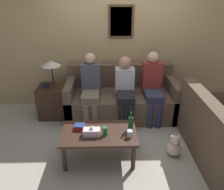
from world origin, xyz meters
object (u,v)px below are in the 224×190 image
at_px(person_left, 91,86).
at_px(person_right, 153,85).
at_px(couch_main, 121,99).
at_px(teddy_bear, 174,146).
at_px(person_middle, 125,87).
at_px(coffee_table, 99,136).
at_px(wine_bottle, 131,123).
at_px(drinking_glass, 130,134).
at_px(couch_side, 224,137).

xyz_separation_m(person_left, person_right, (1.12, 0.00, 0.01)).
xyz_separation_m(couch_main, teddy_bear, (0.70, -1.25, -0.17)).
bearing_deg(couch_main, teddy_bear, -60.76).
height_order(person_left, person_middle, person_left).
height_order(person_left, person_right, person_right).
distance_m(coffee_table, wine_bottle, 0.48).
relative_size(drinking_glass, person_middle, 0.08).
relative_size(wine_bottle, drinking_glass, 2.91).
bearing_deg(wine_bottle, coffee_table, -172.89).
distance_m(wine_bottle, person_left, 1.23).
distance_m(couch_side, drinking_glass, 1.39).
xyz_separation_m(couch_side, wine_bottle, (-1.34, 0.05, 0.23)).
bearing_deg(wine_bottle, person_middle, 90.04).
xyz_separation_m(drinking_glass, person_left, (-0.59, 1.23, 0.18)).
relative_size(coffee_table, wine_bottle, 3.71).
relative_size(person_middle, teddy_bear, 3.47).
xyz_separation_m(couch_side, teddy_bear, (-0.69, 0.03, -0.18)).
xyz_separation_m(couch_main, person_left, (-0.57, -0.17, 0.35)).
bearing_deg(person_middle, coffee_table, -112.72).
xyz_separation_m(drinking_glass, person_right, (0.53, 1.23, 0.19)).
relative_size(couch_main, person_left, 1.65).
distance_m(wine_bottle, person_middle, 1.01).
height_order(couch_main, drinking_glass, couch_main).
bearing_deg(drinking_glass, wine_bottle, 80.61).
xyz_separation_m(person_middle, person_right, (0.50, 0.05, 0.02)).
xyz_separation_m(coffee_table, person_middle, (0.44, 1.06, 0.28)).
distance_m(coffee_table, drinking_glass, 0.45).
distance_m(couch_main, coffee_table, 1.34).
relative_size(couch_main, teddy_bear, 6.01).
bearing_deg(person_right, person_middle, -174.13).
relative_size(wine_bottle, teddy_bear, 0.83).
distance_m(person_left, person_middle, 0.62).
height_order(couch_main, person_left, person_left).
bearing_deg(coffee_table, wine_bottle, 7.11).
height_order(coffee_table, person_right, person_right).
xyz_separation_m(couch_main, wine_bottle, (0.05, -1.22, 0.23)).
distance_m(wine_bottle, teddy_bear, 0.77).
height_order(couch_side, wine_bottle, couch_side).
distance_m(person_middle, person_right, 0.51).
relative_size(couch_main, person_middle, 1.73).
height_order(couch_side, drinking_glass, couch_side).
bearing_deg(couch_side, person_middle, 51.74).
bearing_deg(person_left, person_middle, -4.64).
distance_m(couch_main, person_left, 0.69).
bearing_deg(wine_bottle, teddy_bear, -2.56).
bearing_deg(person_middle, person_left, 175.36).
xyz_separation_m(drinking_glass, person_middle, (0.03, 1.18, 0.17)).
distance_m(drinking_glass, person_left, 1.37).
xyz_separation_m(couch_side, coffee_table, (-1.79, -0.00, 0.06)).
bearing_deg(wine_bottle, couch_main, 92.32).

